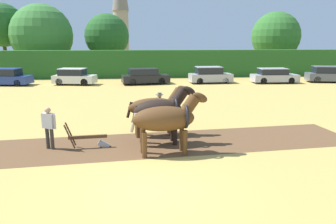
% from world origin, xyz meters
% --- Properties ---
extents(ground_plane, '(240.00, 240.00, 0.00)m').
position_xyz_m(ground_plane, '(0.00, 0.00, 0.00)').
color(ground_plane, tan).
extents(plowed_furrow_strip, '(23.73, 5.37, 0.01)m').
position_xyz_m(plowed_furrow_strip, '(-2.82, 3.90, 0.00)').
color(plowed_furrow_strip, brown).
rests_on(plowed_furrow_strip, ground).
extents(hedgerow, '(62.71, 1.42, 3.04)m').
position_xyz_m(hedgerow, '(0.00, 28.45, 1.52)').
color(hedgerow, '#286023').
rests_on(hedgerow, ground).
extents(tree_far_left, '(5.35, 5.35, 8.63)m').
position_xyz_m(tree_far_left, '(-16.42, 35.38, 5.93)').
color(tree_far_left, '#4C3823').
rests_on(tree_far_left, ground).
extents(tree_left, '(7.56, 7.56, 8.48)m').
position_xyz_m(tree_left, '(-11.48, 34.25, 4.70)').
color(tree_left, '#423323').
rests_on(tree_left, ground).
extents(tree_center_left, '(5.59, 5.59, 7.41)m').
position_xyz_m(tree_center_left, '(-3.56, 34.44, 4.61)').
color(tree_center_left, '#4C3823').
rests_on(tree_center_left, ground).
extents(tree_center, '(6.35, 6.35, 7.80)m').
position_xyz_m(tree_center, '(18.51, 34.10, 4.61)').
color(tree_center, '#423323').
rests_on(tree_center, ground).
extents(church_spire, '(3.37, 3.37, 21.87)m').
position_xyz_m(church_spire, '(-2.68, 60.64, 11.45)').
color(church_spire, gray).
rests_on(church_spire, ground).
extents(draft_horse_lead_left, '(2.94, 1.16, 2.36)m').
position_xyz_m(draft_horse_lead_left, '(0.91, 2.96, 1.35)').
color(draft_horse_lead_left, '#513319').
rests_on(draft_horse_lead_left, ground).
extents(draft_horse_lead_right, '(2.67, 1.13, 2.42)m').
position_xyz_m(draft_horse_lead_right, '(0.81, 4.21, 1.38)').
color(draft_horse_lead_right, black).
rests_on(draft_horse_lead_right, ground).
extents(draft_horse_trail_left, '(2.88, 1.03, 2.27)m').
position_xyz_m(draft_horse_trail_left, '(0.71, 5.45, 1.28)').
color(draft_horse_trail_left, '#513319').
rests_on(draft_horse_trail_left, ground).
extents(plow, '(1.72, 0.49, 1.13)m').
position_xyz_m(plow, '(-1.95, 3.97, 0.32)').
color(plow, '#4C331E').
rests_on(plow, ground).
extents(farmer_at_plow, '(0.60, 0.40, 1.65)m').
position_xyz_m(farmer_at_plow, '(-3.54, 4.01, 0.96)').
color(farmer_at_plow, '#38332D').
rests_on(farmer_at_plow, ground).
extents(farmer_beside_team, '(0.40, 0.56, 1.60)m').
position_xyz_m(farmer_beside_team, '(1.00, 7.41, 0.92)').
color(farmer_beside_team, '#38332D').
rests_on(farmer_beside_team, ground).
extents(parked_car_left, '(4.28, 2.45, 1.58)m').
position_xyz_m(parked_car_left, '(-11.95, 23.24, 0.75)').
color(parked_car_left, navy).
rests_on(parked_car_left, ground).
extents(parked_car_center_left, '(4.12, 2.45, 1.54)m').
position_xyz_m(parked_car_center_left, '(-5.88, 22.99, 0.74)').
color(parked_car_center_left, silver).
rests_on(parked_car_center_left, ground).
extents(parked_car_center, '(4.68, 2.48, 1.49)m').
position_xyz_m(parked_car_center, '(0.78, 22.79, 0.72)').
color(parked_car_center, black).
rests_on(parked_car_center, ground).
extents(parked_car_center_right, '(4.19, 1.98, 1.60)m').
position_xyz_m(parked_car_center_right, '(7.16, 22.91, 0.76)').
color(parked_car_center_right, '#A8A8B2').
rests_on(parked_car_center_right, ground).
extents(parked_car_right, '(4.46, 1.88, 1.46)m').
position_xyz_m(parked_car_right, '(13.40, 22.23, 0.70)').
color(parked_car_right, '#A8A8B2').
rests_on(parked_car_right, ground).
extents(parked_car_far_right, '(4.20, 2.58, 1.60)m').
position_xyz_m(parked_car_far_right, '(18.92, 22.31, 0.76)').
color(parked_car_far_right, '#565B66').
rests_on(parked_car_far_right, ground).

